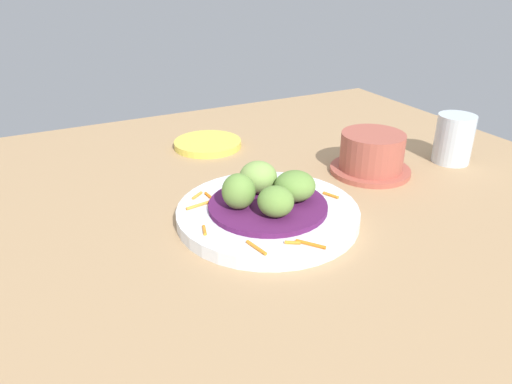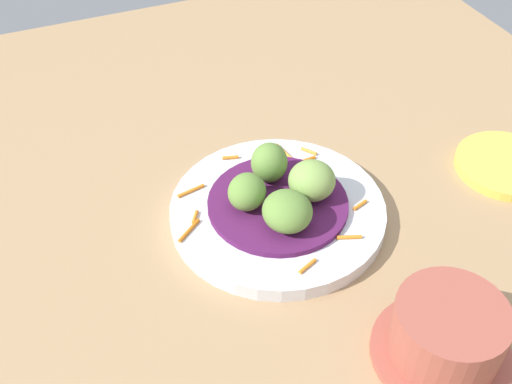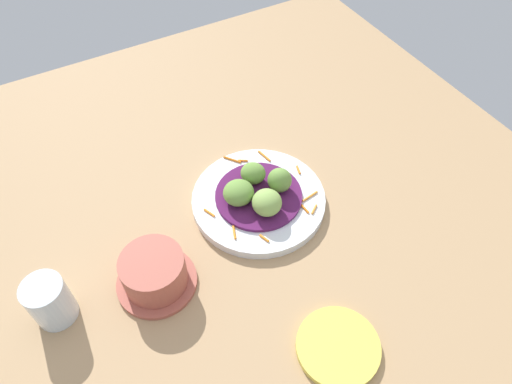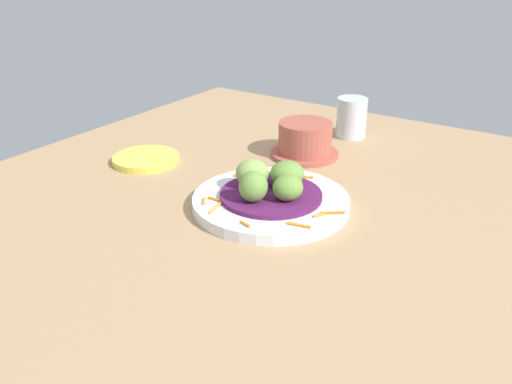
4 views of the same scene
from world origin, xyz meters
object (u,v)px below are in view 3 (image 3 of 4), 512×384
Objects in this scene: guac_scoop_center at (239,193)px; guac_scoop_right at (267,202)px; terracotta_bowl at (154,273)px; water_glass at (50,301)px; guac_scoop_back at (280,180)px; main_plate at (259,200)px; guac_scoop_left at (252,172)px; side_plate_small at (338,347)px.

guac_scoop_right reaches higher than guac_scoop_center.
terracotta_bowl is (-18.38, -6.92, -1.34)cm from guac_scoop_center.
guac_scoop_back is at bearing 4.44° from water_glass.
guac_scoop_center is at bearing 125.49° from guac_scoop_right.
main_plate is 5.17cm from guac_scoop_left.
main_plate is 4.40× the size of guac_scoop_center.
guac_scoop_center is 0.67× the size of water_glass.
terracotta_bowl is at bearing -159.36° from guac_scoop_center.
main_plate is at bearing -99.51° from guac_scoop_left.
side_plate_small is 0.96× the size of terracotta_bowl.
guac_scoop_center is 1.05× the size of guac_scoop_right.
main_plate is at bearing 80.49° from guac_scoop_right.
guac_scoop_left is 5.38cm from guac_scoop_back.
water_glass is at bearing -172.44° from guac_scoop_center.
main_plate is 4.62× the size of guac_scoop_right.
main_plate is at bearing 83.48° from side_plate_small.
guac_scoop_center is at bearing 170.49° from guac_scoop_back.
guac_scoop_back reaches higher than guac_scoop_center.
guac_scoop_center is 0.45× the size of side_plate_small.
guac_scoop_back is (4.37, 3.12, 0.18)cm from guac_scoop_right.
guac_scoop_right is at bearing 0.10° from water_glass.
side_plate_small is 42.32cm from water_glass.
side_plate_small is 29.56cm from terracotta_bowl.
main_plate is 5.29× the size of guac_scoop_left.
water_glass is at bearing 170.61° from terracotta_bowl.
guac_scoop_back is at bearing 35.49° from guac_scoop_right.
side_plate_small is (-3.94, -32.71, -3.81)cm from guac_scoop_left.
terracotta_bowl is at bearing -156.19° from guac_scoop_left.
guac_scoop_center is (-3.74, 0.63, 3.54)cm from main_plate.
main_plate is at bearing 170.49° from guac_scoop_back.
terracotta_bowl reaches higher than guac_scoop_center.
guac_scoop_center reaches higher than side_plate_small.
guac_scoop_right is at bearing -144.51° from guac_scoop_back.
water_glass is at bearing -175.56° from guac_scoop_back.
guac_scoop_back is 0.38× the size of side_plate_small.
terracotta_bowl is (-22.75, -10.04, -1.32)cm from guac_scoop_left.
terracotta_bowl reaches higher than main_plate.
water_glass is (-33.42, -4.43, -0.37)cm from guac_scoop_center.
guac_scoop_left is at bearing 80.49° from guac_scoop_right.
water_glass is (-37.79, -7.55, -0.35)cm from guac_scoop_left.
water_glass reaches higher than guac_scoop_center.
main_plate reaches higher than side_plate_small.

